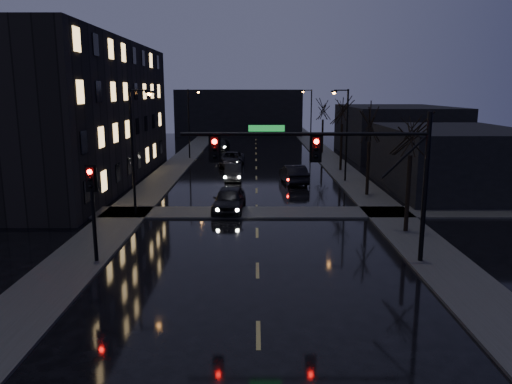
{
  "coord_description": "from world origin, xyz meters",
  "views": [
    {
      "loc": [
        -0.1,
        -13.13,
        7.9
      ],
      "look_at": [
        -0.06,
        9.86,
        3.2
      ],
      "focal_mm": 35.0,
      "sensor_mm": 36.0,
      "label": 1
    }
  ],
  "objects_px": {
    "oncoming_car_d": "(221,145)",
    "oncoming_car_c": "(232,159)",
    "oncoming_car_a": "(229,200)",
    "oncoming_car_b": "(233,172)",
    "lead_car": "(293,174)"
  },
  "relations": [
    {
      "from": "lead_car",
      "to": "oncoming_car_d",
      "type": "bearing_deg",
      "value": -79.88
    },
    {
      "from": "oncoming_car_c",
      "to": "oncoming_car_b",
      "type": "bearing_deg",
      "value": -84.41
    },
    {
      "from": "oncoming_car_b",
      "to": "oncoming_car_c",
      "type": "relative_size",
      "value": 0.81
    },
    {
      "from": "oncoming_car_b",
      "to": "oncoming_car_d",
      "type": "bearing_deg",
      "value": 94.57
    },
    {
      "from": "lead_car",
      "to": "oncoming_car_c",
      "type": "bearing_deg",
      "value": -68.04
    },
    {
      "from": "oncoming_car_a",
      "to": "oncoming_car_d",
      "type": "relative_size",
      "value": 1.03
    },
    {
      "from": "oncoming_car_a",
      "to": "oncoming_car_b",
      "type": "bearing_deg",
      "value": 95.11
    },
    {
      "from": "lead_car",
      "to": "oncoming_car_b",
      "type": "bearing_deg",
      "value": -23.87
    },
    {
      "from": "oncoming_car_a",
      "to": "oncoming_car_c",
      "type": "relative_size",
      "value": 0.91
    },
    {
      "from": "oncoming_car_a",
      "to": "oncoming_car_d",
      "type": "height_order",
      "value": "oncoming_car_a"
    },
    {
      "from": "oncoming_car_d",
      "to": "oncoming_car_c",
      "type": "bearing_deg",
      "value": -76.55
    },
    {
      "from": "oncoming_car_b",
      "to": "oncoming_car_d",
      "type": "relative_size",
      "value": 0.91
    },
    {
      "from": "oncoming_car_a",
      "to": "oncoming_car_b",
      "type": "relative_size",
      "value": 1.13
    },
    {
      "from": "oncoming_car_c",
      "to": "oncoming_car_d",
      "type": "distance_m",
      "value": 14.57
    },
    {
      "from": "oncoming_car_a",
      "to": "oncoming_car_d",
      "type": "distance_m",
      "value": 35.02
    }
  ]
}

